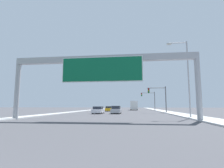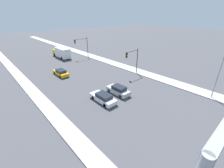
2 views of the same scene
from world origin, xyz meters
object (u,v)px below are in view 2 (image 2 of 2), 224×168
Objects in this scene: car_mid_right at (61,73)px; traffic_light_mid_block at (83,44)px; street_lamp_right at (221,65)px; car_far_left at (118,90)px; car_near_center at (103,98)px; traffic_light_near_intersection at (134,58)px; truck_box_primary at (62,53)px.

traffic_light_mid_block reaches higher than car_mid_right.
street_lamp_right is at bearing -87.88° from traffic_light_mid_block.
car_mid_right is at bearing 117.45° from street_lamp_right.
car_mid_right is at bearing 103.29° from car_far_left.
car_near_center is 13.65m from traffic_light_near_intersection.
car_far_left is at bearing -109.70° from traffic_light_mid_block.
car_far_left is at bearing 3.42° from car_near_center.
street_lamp_right is (13.56, -26.11, 5.07)m from car_mid_right.
car_mid_right is 29.86m from street_lamp_right.
traffic_light_mid_block is at bearing -40.45° from truck_box_primary.
truck_box_primary is at bearing 83.09° from car_far_left.
traffic_light_near_intersection is at bearing 20.41° from car_near_center.
street_lamp_right is (1.12, -15.71, 1.91)m from traffic_light_near_intersection.
traffic_light_mid_block reaches higher than traffic_light_near_intersection.
car_near_center is at bearing -90.00° from car_mid_right.
traffic_light_mid_block is (12.24, 24.63, 3.44)m from car_near_center.
street_lamp_right reaches higher than traffic_light_mid_block.
car_far_left is 26.16m from traffic_light_mid_block.
car_mid_right is 1.01× the size of car_near_center.
street_lamp_right is at bearing -80.72° from truck_box_primary.
traffic_light_near_intersection reaches higher than car_near_center.
car_near_center reaches higher than car_mid_right.
street_lamp_right is (6.56, -40.18, 4.14)m from truck_box_primary.
car_near_center is 1.08× the size of car_far_left.
truck_box_primary is 1.38× the size of traffic_light_mid_block.
car_mid_right is at bearing 90.00° from car_near_center.
street_lamp_right is (1.32, -35.71, 1.63)m from traffic_light_mid_block.
truck_box_primary reaches higher than car_far_left.
street_lamp_right is (13.56, -11.08, 5.07)m from car_near_center.
traffic_light_near_intersection reaches higher than car_far_left.
car_near_center is 18.23m from street_lamp_right.
truck_box_primary is at bearing 76.48° from car_near_center.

